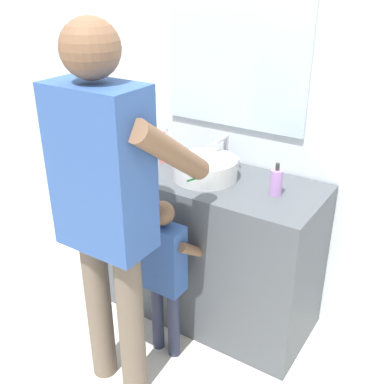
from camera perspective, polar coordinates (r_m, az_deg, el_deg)
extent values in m
plane|color=silver|center=(2.77, -1.76, -17.42)|extent=(14.00, 14.00, 0.00)
cube|color=silver|center=(2.62, 5.75, 13.53)|extent=(4.40, 0.08, 2.70)
cube|color=silver|center=(2.54, 5.36, 17.19)|extent=(0.83, 0.02, 0.84)
cube|color=#4C5156|center=(2.70, 1.74, -6.80)|extent=(1.26, 0.54, 0.89)
cylinder|color=silver|center=(2.45, 1.65, 2.91)|extent=(0.34, 0.34, 0.11)
cylinder|color=#B1B1AD|center=(2.45, 1.65, 3.03)|extent=(0.28, 0.28, 0.09)
cylinder|color=#B7BABF|center=(2.62, 4.18, 5.17)|extent=(0.03, 0.03, 0.18)
cylinder|color=#B7BABF|center=(2.54, 3.57, 6.47)|extent=(0.02, 0.12, 0.02)
cylinder|color=#B7BABF|center=(2.67, 2.82, 4.16)|extent=(0.04, 0.04, 0.05)
cylinder|color=#B7BABF|center=(2.61, 5.48, 3.54)|extent=(0.04, 0.04, 0.05)
cylinder|color=#D86666|center=(2.68, -3.30, 4.75)|extent=(0.07, 0.07, 0.09)
cylinder|color=#E5387F|center=(2.65, -3.15, 5.71)|extent=(0.02, 0.03, 0.17)
cube|color=white|center=(2.62, -3.20, 7.67)|extent=(0.01, 0.02, 0.02)
cylinder|color=#B27FC6|center=(2.30, 10.32, 1.17)|extent=(0.06, 0.06, 0.13)
cylinder|color=#2D2D2D|center=(2.27, 10.48, 3.07)|extent=(0.02, 0.02, 0.04)
cylinder|color=#2D334C|center=(2.59, -4.24, -14.96)|extent=(0.06, 0.06, 0.42)
cylinder|color=#2D334C|center=(2.54, -2.27, -15.82)|extent=(0.06, 0.06, 0.42)
cube|color=#33569E|center=(2.33, -3.51, -8.08)|extent=(0.21, 0.12, 0.37)
sphere|color=brown|center=(2.20, -3.68, -2.62)|extent=(0.12, 0.12, 0.12)
cylinder|color=brown|center=(2.44, -4.40, -5.58)|extent=(0.05, 0.25, 0.20)
cylinder|color=brown|center=(2.32, 0.19, -7.19)|extent=(0.05, 0.25, 0.20)
cylinder|color=#6B5B4C|center=(2.37, -11.35, -13.85)|extent=(0.12, 0.12, 0.81)
cylinder|color=#6B5B4C|center=(2.26, -7.48, -15.77)|extent=(0.12, 0.12, 0.81)
cube|color=#33569E|center=(1.92, -11.08, 2.70)|extent=(0.40, 0.23, 0.70)
sphere|color=brown|center=(1.79, -12.41, 16.86)|extent=(0.23, 0.23, 0.23)
cylinder|color=brown|center=(2.17, -12.20, 7.03)|extent=(0.10, 0.49, 0.38)
cylinder|color=brown|center=(1.89, -2.48, 4.88)|extent=(0.10, 0.49, 0.38)
cylinder|color=green|center=(2.11, 0.50, 1.68)|extent=(0.01, 0.14, 0.03)
cube|color=white|center=(2.16, 1.57, 2.65)|extent=(0.01, 0.02, 0.02)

